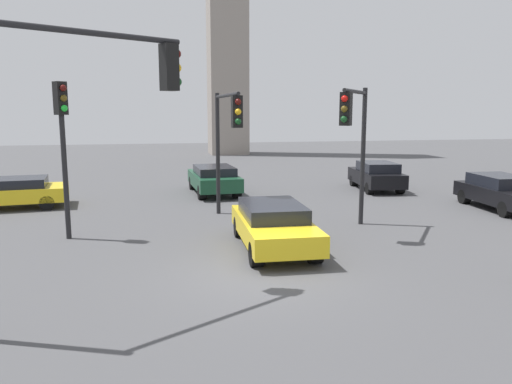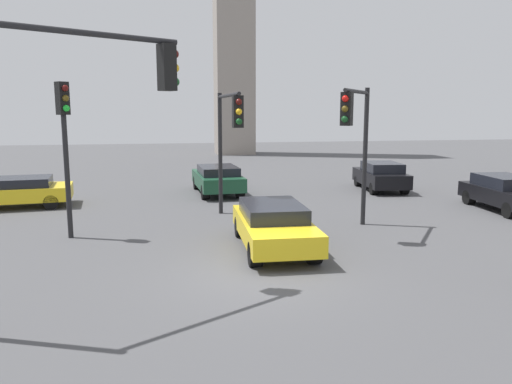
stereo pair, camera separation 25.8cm
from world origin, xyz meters
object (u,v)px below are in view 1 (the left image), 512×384
(traffic_light_0, at_px, (227,128))
(car_2, at_px, (376,175))
(traffic_light_3, at_px, (63,130))
(car_0, at_px, (501,191))
(car_1, at_px, (214,179))
(car_5, at_px, (273,224))
(traffic_light_1, at_px, (73,104))
(traffic_light_4, at_px, (355,129))
(car_4, at_px, (8,192))

(traffic_light_0, distance_m, car_2, 10.94)
(traffic_light_3, height_order, car_0, traffic_light_3)
(car_0, distance_m, car_1, 12.78)
(car_5, bearing_deg, traffic_light_0, -163.94)
(traffic_light_3, bearing_deg, traffic_light_0, 62.83)
(traffic_light_1, bearing_deg, traffic_light_4, 2.69)
(car_1, height_order, car_4, car_1)
(traffic_light_3, height_order, car_2, traffic_light_3)
(traffic_light_0, relative_size, car_5, 1.01)
(car_1, bearing_deg, traffic_light_3, 141.18)
(traffic_light_0, height_order, car_4, traffic_light_0)
(car_1, relative_size, car_4, 0.94)
(traffic_light_3, relative_size, traffic_light_4, 1.02)
(traffic_light_0, xyz_separation_m, car_5, (0.85, -3.43, -2.73))
(car_2, bearing_deg, traffic_light_3, 123.88)
(traffic_light_3, bearing_deg, car_2, 79.04)
(traffic_light_3, height_order, traffic_light_4, traffic_light_3)
(traffic_light_3, xyz_separation_m, car_5, (6.10, -2.41, -2.71))
(traffic_light_1, xyz_separation_m, traffic_light_4, (7.94, 5.07, -0.70))
(traffic_light_4, bearing_deg, car_4, -81.91)
(car_5, bearing_deg, traffic_light_1, -50.87)
(car_0, relative_size, car_2, 1.04)
(traffic_light_0, xyz_separation_m, car_0, (11.45, 0.35, -2.70))
(traffic_light_3, bearing_deg, car_0, 56.56)
(car_0, bearing_deg, traffic_light_3, -81.05)
(car_1, distance_m, car_5, 10.11)
(car_4, bearing_deg, traffic_light_4, 145.45)
(traffic_light_0, height_order, traffic_light_3, traffic_light_3)
(car_2, xyz_separation_m, car_4, (-17.17, -1.38, -0.06))
(traffic_light_3, relative_size, car_4, 0.99)
(traffic_light_3, height_order, car_4, traffic_light_3)
(car_0, xyz_separation_m, car_2, (-2.78, 5.77, 0.01))
(car_0, distance_m, car_4, 20.43)
(traffic_light_4, height_order, car_2, traffic_light_4)
(car_5, bearing_deg, car_0, 111.73)
(traffic_light_4, relative_size, car_1, 1.03)
(car_2, height_order, car_5, car_2)
(car_4, height_order, car_5, car_5)
(traffic_light_0, bearing_deg, traffic_light_1, -31.69)
(traffic_light_3, xyz_separation_m, traffic_light_4, (9.16, -1.02, 0.01))
(car_1, relative_size, car_5, 1.01)
(car_5, bearing_deg, car_4, -129.03)
(traffic_light_0, relative_size, car_4, 0.94)
(traffic_light_4, height_order, car_5, traffic_light_4)
(car_0, distance_m, car_2, 6.41)
(car_1, bearing_deg, car_0, -122.43)
(car_5, bearing_deg, car_2, 142.83)
(traffic_light_0, height_order, traffic_light_4, traffic_light_4)
(traffic_light_1, xyz_separation_m, car_0, (15.48, 7.46, -3.40))
(car_1, bearing_deg, traffic_light_4, -160.52)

